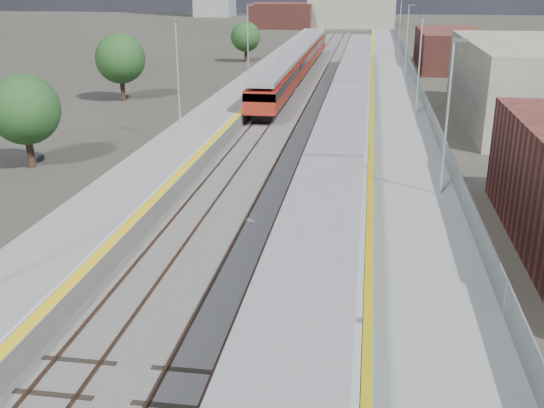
# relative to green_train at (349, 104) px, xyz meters

# --- Properties ---
(ground) EXTENTS (320.00, 320.00, 0.00)m
(ground) POSITION_rel_green_train_xyz_m (-1.50, 11.87, -2.32)
(ground) COLOR #47443A
(ground) RESTS_ON ground
(ballast_bed) EXTENTS (10.50, 155.00, 0.06)m
(ballast_bed) POSITION_rel_green_train_xyz_m (-3.75, 14.37, -2.29)
(ballast_bed) COLOR #565451
(ballast_bed) RESTS_ON ground
(tracks) EXTENTS (8.96, 160.00, 0.17)m
(tracks) POSITION_rel_green_train_xyz_m (-3.15, 16.05, -2.22)
(tracks) COLOR #4C3323
(tracks) RESTS_ON ground
(platform_right) EXTENTS (4.70, 155.00, 8.52)m
(platform_right) POSITION_rel_green_train_xyz_m (3.78, 14.36, -1.79)
(platform_right) COLOR slate
(platform_right) RESTS_ON ground
(platform_left) EXTENTS (4.30, 155.00, 8.52)m
(platform_left) POSITION_rel_green_train_xyz_m (-10.55, 14.36, -1.80)
(platform_left) COLOR slate
(platform_left) RESTS_ON ground
(green_train) EXTENTS (3.00, 83.33, 3.30)m
(green_train) POSITION_rel_green_train_xyz_m (0.00, 0.00, 0.00)
(green_train) COLOR black
(green_train) RESTS_ON ground
(red_train) EXTENTS (2.64, 53.67, 3.34)m
(red_train) POSITION_rel_green_train_xyz_m (-7.00, 28.27, -0.35)
(red_train) COLOR black
(red_train) RESTS_ON ground
(tree_a) EXTENTS (4.24, 4.24, 5.74)m
(tree_a) POSITION_rel_green_train_xyz_m (-19.09, -11.55, 1.29)
(tree_a) COLOR #382619
(tree_a) RESTS_ON ground
(tree_b) EXTENTS (4.66, 4.66, 6.32)m
(tree_b) POSITION_rel_green_train_xyz_m (-21.85, 11.07, 1.65)
(tree_b) COLOR #382619
(tree_b) RESTS_ON ground
(tree_c) EXTENTS (4.07, 4.07, 5.51)m
(tree_c) POSITION_rel_green_train_xyz_m (-15.80, 41.84, 1.14)
(tree_c) COLOR #382619
(tree_c) RESTS_ON ground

